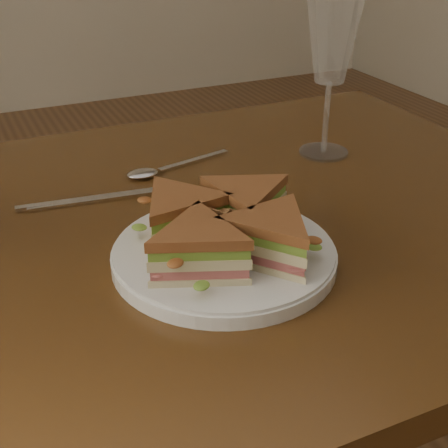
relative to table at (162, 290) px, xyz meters
name	(u,v)px	position (x,y,z in m)	size (l,w,h in m)	color
table	(162,290)	(0.00, 0.00, 0.00)	(1.20, 0.80, 0.75)	#341D0B
plate	(224,256)	(0.04, -0.11, 0.11)	(0.26, 0.26, 0.02)	white
sandwich_wedges	(224,228)	(0.04, -0.11, 0.14)	(0.26, 0.26, 0.06)	beige
crisps_mound	(224,231)	(0.04, -0.11, 0.14)	(0.09, 0.09, 0.05)	#C74C19
spoon	(155,171)	(0.05, 0.16, 0.10)	(0.18, 0.06, 0.01)	silver
knife	(91,200)	(-0.06, 0.11, 0.10)	(0.22, 0.04, 0.00)	silver
wine_glass	(332,45)	(0.33, 0.12, 0.27)	(0.09, 0.09, 0.24)	white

